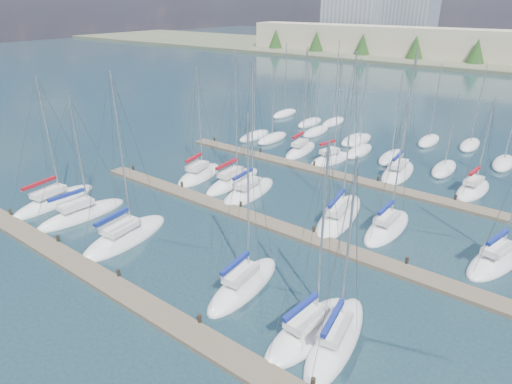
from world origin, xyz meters
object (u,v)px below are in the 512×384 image
Objects in this scene: sailboat_k at (339,216)px; sailboat_q at (473,190)px; sailboat_m at (497,259)px; sailboat_j at (249,192)px; sailboat_e at (309,330)px; sailboat_b at (82,214)px; sailboat_n at (301,150)px; sailboat_d at (244,285)px; sailboat_h at (199,175)px; sailboat_i at (233,181)px; sailboat_o at (331,159)px; sailboat_p at (398,172)px; sailboat_f at (336,338)px; sailboat_c at (126,236)px; sailboat_a at (54,201)px; sailboat_l at (387,227)px.

sailboat_k is 1.47× the size of sailboat_q.
sailboat_j is at bearing -162.28° from sailboat_m.
sailboat_b is at bearing -175.38° from sailboat_e.
sailboat_n is 1.33× the size of sailboat_q.
sailboat_q is (9.07, 27.30, -0.01)m from sailboat_d.
sailboat_q is (25.94, 14.18, -0.00)m from sailboat_h.
sailboat_k reaches higher than sailboat_n.
sailboat_i is (6.15, 14.62, 0.02)m from sailboat_b.
sailboat_o is (-13.27, 27.82, 0.01)m from sailboat_e.
sailboat_q is at bearing -5.43° from sailboat_p.
sailboat_n is 1.15× the size of sailboat_f.
sailboat_d is 12.17m from sailboat_c.
sailboat_c is (-4.85, -27.44, -0.02)m from sailboat_o.
sailboat_k is 1.06× the size of sailboat_c.
sailboat_k is at bearing 23.10° from sailboat_a.
sailboat_k is 13.49m from sailboat_d.
sailboat_k is 1.19× the size of sailboat_d.
sailboat_b is at bearing -147.36° from sailboat_l.
sailboat_e reaches higher than sailboat_m.
sailboat_o is at bearing 163.26° from sailboat_m.
sailboat_n is 34.37m from sailboat_f.
sailboat_m is 1.09× the size of sailboat_q.
sailboat_d is at bearing -108.48° from sailboat_l.
sailboat_h is 22.89m from sailboat_p.
sailboat_f is at bearing -72.84° from sailboat_k.
sailboat_h is at bearing 172.17° from sailboat_k.
sailboat_i is 1.13× the size of sailboat_d.
sailboat_i reaches higher than sailboat_c.
sailboat_e is 15.18m from sailboat_l.
sailboat_l is 32.00m from sailboat_a.
sailboat_m is at bearing -1.36° from sailboat_j.
sailboat_k is 1.21× the size of sailboat_e.
sailboat_p is (17.87, 14.31, 0.01)m from sailboat_h.
sailboat_p reaches higher than sailboat_o.
sailboat_n is 21.17m from sailboat_q.
sailboat_e is at bearing -46.99° from sailboat_j.
sailboat_o reaches higher than sailboat_d.
sailboat_p is at bearing 147.73° from sailboat_m.
sailboat_h reaches higher than sailboat_f.
sailboat_q is (21.66, 13.30, -0.02)m from sailboat_i.
sailboat_d is 1.01× the size of sailboat_h.
sailboat_l is (-8.65, -0.19, 0.00)m from sailboat_m.
sailboat_f is 28.15m from sailboat_q.
sailboat_q is 35.17m from sailboat_c.
sailboat_h is 0.99× the size of sailboat_a.
sailboat_k is at bearing -53.80° from sailboat_n.
sailboat_e is 0.97× the size of sailboat_o.
sailboat_o is 16.38m from sailboat_q.
sailboat_i is 4.37m from sailboat_h.
sailboat_b is 0.91× the size of sailboat_a.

